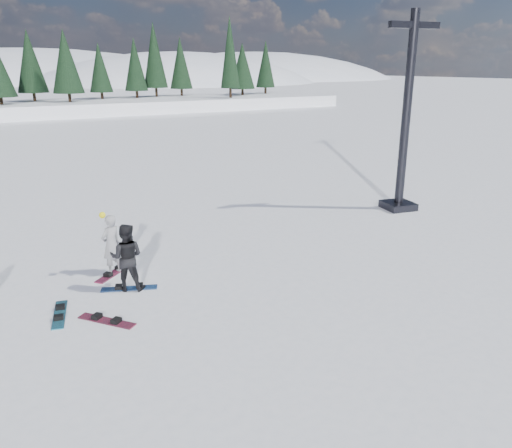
{
  "coord_description": "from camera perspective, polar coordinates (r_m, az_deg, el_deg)",
  "views": [
    {
      "loc": [
        -3.51,
        -12.23,
        5.84
      ],
      "look_at": [
        3.9,
        0.62,
        1.1
      ],
      "focal_mm": 35.0,
      "sensor_mm": 36.0,
      "label": 1
    }
  ],
  "objects": [
    {
      "name": "snowboard_woman",
      "position": [
        15.29,
        -15.92,
        -5.4
      ],
      "size": [
        1.33,
        1.18,
        0.03
      ],
      "primitive_type": "cube",
      "rotation": [
        0.0,
        0.0,
        0.7
      ],
      "color": "maroon",
      "rests_on": "ground"
    },
    {
      "name": "snowboard_loose_b",
      "position": [
        12.64,
        -16.7,
        -10.56
      ],
      "size": [
        1.15,
        1.35,
        0.03
      ],
      "primitive_type": "cube",
      "rotation": [
        0.0,
        0.0,
        -0.9
      ],
      "color": "maroon",
      "rests_on": "ground"
    },
    {
      "name": "lift_tower",
      "position": [
        21.44,
        16.63,
        9.95
      ],
      "size": [
        2.18,
        1.39,
        7.89
      ],
      "rotation": [
        0.0,
        0.0,
        -0.19
      ],
      "color": "black",
      "rests_on": "ground"
    },
    {
      "name": "ground",
      "position": [
        14.0,
        -12.75,
        -7.4
      ],
      "size": [
        420.0,
        420.0,
        0.0
      ],
      "primitive_type": "plane",
      "color": "white",
      "rests_on": "ground"
    },
    {
      "name": "snowboard_man",
      "position": [
        14.17,
        -14.28,
        -7.14
      ],
      "size": [
        1.5,
        0.82,
        0.03
      ],
      "primitive_type": "cube",
      "rotation": [
        0.0,
        0.0,
        -0.38
      ],
      "color": "#1A498F",
      "rests_on": "ground"
    },
    {
      "name": "snowboarder_woman",
      "position": [
        14.97,
        -16.21,
        -2.26
      ],
      "size": [
        0.78,
        0.67,
        1.94
      ],
      "rotation": [
        0.0,
        0.0,
        3.59
      ],
      "color": "#9D9DA2",
      "rests_on": "ground"
    },
    {
      "name": "snowboarder_man",
      "position": [
        13.82,
        -14.57,
        -3.69
      ],
      "size": [
        1.13,
        1.06,
        1.86
      ],
      "primitive_type": "imported",
      "rotation": [
        0.0,
        0.0,
        2.63
      ],
      "color": "black",
      "rests_on": "ground"
    },
    {
      "name": "snowboard_loose_a",
      "position": [
        13.31,
        -21.52,
        -9.59
      ],
      "size": [
        0.61,
        1.52,
        0.03
      ],
      "primitive_type": "cube",
      "rotation": [
        0.0,
        0.0,
        1.34
      ],
      "color": "#16617C",
      "rests_on": "ground"
    }
  ]
}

